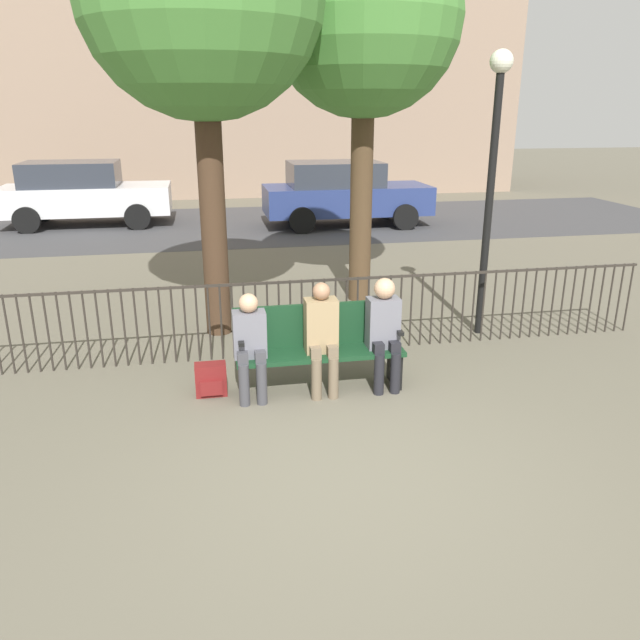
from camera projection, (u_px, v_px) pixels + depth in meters
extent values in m
plane|color=#605B4C|center=(358.00, 475.00, 5.20)|extent=(80.00, 80.00, 0.00)
cube|color=#14381E|center=(320.00, 353.00, 6.65)|extent=(1.80, 0.45, 0.05)
cube|color=#14381E|center=(317.00, 324.00, 6.75)|extent=(1.80, 0.05, 0.47)
cube|color=black|center=(242.00, 379.00, 6.57)|extent=(0.06, 0.38, 0.40)
cube|color=black|center=(395.00, 367.00, 6.87)|extent=(0.06, 0.38, 0.40)
cube|color=black|center=(240.00, 339.00, 6.43)|extent=(0.06, 0.38, 0.04)
cube|color=black|center=(396.00, 328.00, 6.73)|extent=(0.06, 0.38, 0.04)
cylinder|color=#3D3D42|center=(244.00, 385.00, 6.36)|extent=(0.11, 0.11, 0.45)
cylinder|color=#3D3D42|center=(262.00, 384.00, 6.39)|extent=(0.11, 0.11, 0.45)
cube|color=#3D3D42|center=(242.00, 356.00, 6.37)|extent=(0.11, 0.20, 0.12)
cube|color=#3D3D42|center=(260.00, 355.00, 6.40)|extent=(0.11, 0.20, 0.12)
cube|color=slate|center=(250.00, 334.00, 6.43)|extent=(0.34, 0.22, 0.49)
sphere|color=tan|center=(248.00, 303.00, 6.30)|extent=(0.20, 0.20, 0.20)
cylinder|color=brown|center=(317.00, 379.00, 6.49)|extent=(0.11, 0.11, 0.45)
cylinder|color=brown|center=(333.00, 378.00, 6.53)|extent=(0.11, 0.11, 0.45)
cube|color=brown|center=(315.00, 351.00, 6.50)|extent=(0.11, 0.20, 0.12)
cube|color=brown|center=(332.00, 350.00, 6.53)|extent=(0.11, 0.20, 0.12)
cube|color=#997F59|center=(321.00, 325.00, 6.55)|extent=(0.34, 0.22, 0.58)
sphere|color=#A37556|center=(321.00, 291.00, 6.41)|extent=(0.18, 0.18, 0.18)
cylinder|color=black|center=(379.00, 374.00, 6.61)|extent=(0.11, 0.11, 0.45)
cylinder|color=black|center=(395.00, 373.00, 6.65)|extent=(0.11, 0.11, 0.45)
cube|color=black|center=(377.00, 347.00, 6.62)|extent=(0.11, 0.20, 0.12)
cube|color=black|center=(393.00, 346.00, 6.65)|extent=(0.11, 0.20, 0.12)
cube|color=slate|center=(383.00, 323.00, 6.67)|extent=(0.34, 0.22, 0.55)
sphere|color=tan|center=(385.00, 288.00, 6.53)|extent=(0.22, 0.22, 0.22)
cube|color=maroon|center=(211.00, 379.00, 6.61)|extent=(0.33, 0.18, 0.35)
cube|color=maroon|center=(211.00, 388.00, 6.53)|extent=(0.23, 0.04, 0.16)
cylinder|color=#2D2823|center=(9.00, 335.00, 7.04)|extent=(0.02, 0.02, 0.95)
cylinder|color=#2D2823|center=(22.00, 334.00, 7.07)|extent=(0.02, 0.02, 0.95)
cylinder|color=#2D2823|center=(35.00, 333.00, 7.09)|extent=(0.02, 0.02, 0.95)
cylinder|color=#2D2823|center=(48.00, 333.00, 7.12)|extent=(0.02, 0.02, 0.95)
cylinder|color=#2D2823|center=(61.00, 332.00, 7.14)|extent=(0.02, 0.02, 0.95)
cylinder|color=#2D2823|center=(74.00, 331.00, 7.17)|extent=(0.02, 0.02, 0.95)
cylinder|color=#2D2823|center=(87.00, 330.00, 7.19)|extent=(0.02, 0.02, 0.95)
cylinder|color=#2D2823|center=(99.00, 329.00, 7.21)|extent=(0.02, 0.02, 0.95)
cylinder|color=#2D2823|center=(112.00, 329.00, 7.24)|extent=(0.02, 0.02, 0.95)
cylinder|color=#2D2823|center=(124.00, 328.00, 7.26)|extent=(0.02, 0.02, 0.95)
cylinder|color=#2D2823|center=(137.00, 327.00, 7.29)|extent=(0.02, 0.02, 0.95)
cylinder|color=#2D2823|center=(149.00, 326.00, 7.31)|extent=(0.02, 0.02, 0.95)
cylinder|color=#2D2823|center=(161.00, 326.00, 7.34)|extent=(0.02, 0.02, 0.95)
cylinder|color=#2D2823|center=(173.00, 325.00, 7.36)|extent=(0.02, 0.02, 0.95)
cylinder|color=#2D2823|center=(185.00, 324.00, 7.39)|extent=(0.02, 0.02, 0.95)
cylinder|color=#2D2823|center=(197.00, 323.00, 7.41)|extent=(0.02, 0.02, 0.95)
cylinder|color=#2D2823|center=(209.00, 323.00, 7.44)|extent=(0.02, 0.02, 0.95)
cylinder|color=#2D2823|center=(221.00, 322.00, 7.46)|extent=(0.02, 0.02, 0.95)
cylinder|color=#2D2823|center=(233.00, 321.00, 7.49)|extent=(0.02, 0.02, 0.95)
cylinder|color=#2D2823|center=(245.00, 321.00, 7.51)|extent=(0.02, 0.02, 0.95)
cylinder|color=#2D2823|center=(256.00, 320.00, 7.54)|extent=(0.02, 0.02, 0.95)
cylinder|color=#2D2823|center=(268.00, 319.00, 7.56)|extent=(0.02, 0.02, 0.95)
cylinder|color=#2D2823|center=(279.00, 319.00, 7.59)|extent=(0.02, 0.02, 0.95)
cylinder|color=#2D2823|center=(291.00, 318.00, 7.61)|extent=(0.02, 0.02, 0.95)
cylinder|color=#2D2823|center=(302.00, 317.00, 7.64)|extent=(0.02, 0.02, 0.95)
cylinder|color=#2D2823|center=(313.00, 316.00, 7.66)|extent=(0.02, 0.02, 0.95)
cylinder|color=#2D2823|center=(324.00, 316.00, 7.69)|extent=(0.02, 0.02, 0.95)
cylinder|color=#2D2823|center=(335.00, 315.00, 7.71)|extent=(0.02, 0.02, 0.95)
cylinder|color=#2D2823|center=(346.00, 314.00, 7.74)|extent=(0.02, 0.02, 0.95)
cylinder|color=#2D2823|center=(357.00, 314.00, 7.76)|extent=(0.02, 0.02, 0.95)
cylinder|color=#2D2823|center=(368.00, 313.00, 7.79)|extent=(0.02, 0.02, 0.95)
cylinder|color=#2D2823|center=(379.00, 312.00, 7.81)|extent=(0.02, 0.02, 0.95)
cylinder|color=#2D2823|center=(390.00, 312.00, 7.84)|extent=(0.02, 0.02, 0.95)
cylinder|color=#2D2823|center=(400.00, 311.00, 7.86)|extent=(0.02, 0.02, 0.95)
cylinder|color=#2D2823|center=(411.00, 311.00, 7.89)|extent=(0.02, 0.02, 0.95)
cylinder|color=#2D2823|center=(422.00, 310.00, 7.91)|extent=(0.02, 0.02, 0.95)
cylinder|color=#2D2823|center=(432.00, 309.00, 7.93)|extent=(0.02, 0.02, 0.95)
cylinder|color=#2D2823|center=(442.00, 309.00, 7.96)|extent=(0.02, 0.02, 0.95)
cylinder|color=#2D2823|center=(453.00, 308.00, 7.98)|extent=(0.02, 0.02, 0.95)
cylinder|color=#2D2823|center=(463.00, 307.00, 8.01)|extent=(0.02, 0.02, 0.95)
cylinder|color=#2D2823|center=(473.00, 307.00, 8.03)|extent=(0.02, 0.02, 0.95)
cylinder|color=#2D2823|center=(483.00, 306.00, 8.06)|extent=(0.02, 0.02, 0.95)
cylinder|color=#2D2823|center=(493.00, 306.00, 8.08)|extent=(0.02, 0.02, 0.95)
cylinder|color=#2D2823|center=(503.00, 305.00, 8.11)|extent=(0.02, 0.02, 0.95)
cylinder|color=#2D2823|center=(513.00, 304.00, 8.13)|extent=(0.02, 0.02, 0.95)
cylinder|color=#2D2823|center=(523.00, 304.00, 8.16)|extent=(0.02, 0.02, 0.95)
cylinder|color=#2D2823|center=(533.00, 303.00, 8.18)|extent=(0.02, 0.02, 0.95)
cylinder|color=#2D2823|center=(543.00, 303.00, 8.21)|extent=(0.02, 0.02, 0.95)
cylinder|color=#2D2823|center=(553.00, 302.00, 8.23)|extent=(0.02, 0.02, 0.95)
cylinder|color=#2D2823|center=(562.00, 301.00, 8.26)|extent=(0.02, 0.02, 0.95)
cylinder|color=#2D2823|center=(572.00, 301.00, 8.28)|extent=(0.02, 0.02, 0.95)
cylinder|color=#2D2823|center=(581.00, 300.00, 8.31)|extent=(0.02, 0.02, 0.95)
cylinder|color=#2D2823|center=(591.00, 300.00, 8.33)|extent=(0.02, 0.02, 0.95)
cylinder|color=#2D2823|center=(600.00, 299.00, 8.36)|extent=(0.02, 0.02, 0.95)
cylinder|color=#2D2823|center=(610.00, 299.00, 8.38)|extent=(0.02, 0.02, 0.95)
cylinder|color=#2D2823|center=(619.00, 298.00, 8.41)|extent=(0.02, 0.02, 0.95)
cylinder|color=#2D2823|center=(628.00, 297.00, 8.43)|extent=(0.02, 0.02, 0.95)
cube|color=#2D2823|center=(303.00, 281.00, 7.49)|extent=(9.00, 0.03, 0.03)
cylinder|color=#4C3823|center=(361.00, 193.00, 9.46)|extent=(0.34, 0.34, 3.36)
sphere|color=#478438|center=(365.00, 16.00, 8.67)|extent=(2.75, 2.75, 2.75)
cylinder|color=#422D1E|center=(213.00, 208.00, 7.99)|extent=(0.33, 0.33, 3.39)
cylinder|color=black|center=(489.00, 209.00, 7.97)|extent=(0.10, 0.10, 3.35)
sphere|color=silver|center=(502.00, 61.00, 7.41)|extent=(0.28, 0.28, 0.28)
cube|color=#3D3D3F|center=(247.00, 224.00, 16.35)|extent=(24.00, 6.00, 0.01)
cube|color=navy|center=(347.00, 199.00, 16.01)|extent=(4.20, 1.70, 0.70)
cube|color=#2D333D|center=(335.00, 174.00, 15.74)|extent=(2.31, 1.56, 0.60)
cylinder|color=black|center=(405.00, 217.00, 15.55)|extent=(0.64, 0.20, 0.64)
cylinder|color=black|center=(385.00, 207.00, 17.16)|extent=(0.64, 0.20, 0.64)
cylinder|color=black|center=(302.00, 220.00, 15.08)|extent=(0.64, 0.20, 0.64)
cylinder|color=black|center=(292.00, 209.00, 16.70)|extent=(0.64, 0.20, 0.64)
cube|color=silver|center=(87.00, 199.00, 16.03)|extent=(4.20, 1.70, 0.70)
cube|color=#2D333D|center=(71.00, 174.00, 15.77)|extent=(2.31, 1.56, 0.60)
cylinder|color=black|center=(138.00, 217.00, 15.57)|extent=(0.64, 0.20, 0.64)
cylinder|color=black|center=(143.00, 207.00, 17.19)|extent=(0.64, 0.20, 0.64)
cylinder|color=black|center=(27.00, 220.00, 15.11)|extent=(0.64, 0.20, 0.64)
cylinder|color=black|center=(43.00, 209.00, 16.72)|extent=(0.64, 0.20, 0.64)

